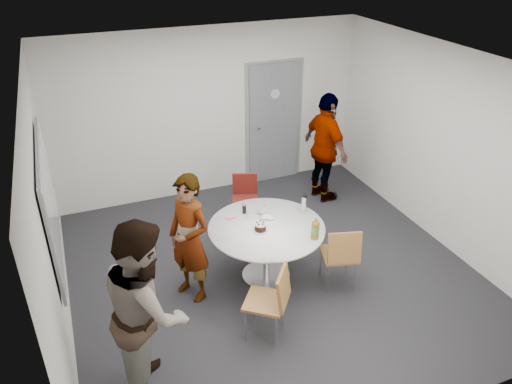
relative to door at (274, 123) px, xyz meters
name	(u,v)px	position (x,y,z in m)	size (l,w,h in m)	color
floor	(272,271)	(-1.10, -2.48, -1.03)	(5.00, 5.00, 0.00)	black
ceiling	(275,65)	(-1.10, -2.48, 1.67)	(5.00, 5.00, 0.00)	silver
wall_back	(210,113)	(-1.10, 0.02, 0.32)	(5.00, 5.00, 0.00)	silver
wall_left	(48,221)	(-3.60, -2.48, 0.32)	(5.00, 5.00, 0.00)	silver
wall_right	(443,148)	(1.40, -2.48, 0.32)	(5.00, 5.00, 0.00)	silver
wall_front	(403,317)	(-1.10, -4.98, 0.32)	(5.00, 5.00, 0.00)	silver
door	(274,123)	(0.00, 0.00, 0.00)	(1.02, 0.17, 2.12)	slate
whiteboard	(50,203)	(-3.56, -2.28, 0.42)	(0.04, 1.90, 1.25)	gray
table	(268,233)	(-1.18, -2.54, -0.38)	(1.43, 1.43, 1.03)	white
chair_near_left	(273,297)	(-1.54, -3.52, -0.49)	(0.61, 0.60, 0.88)	brown
chair_near_right	(341,253)	(-0.46, -3.10, -0.49)	(0.52, 0.55, 0.88)	brown
chair_far	(245,195)	(-1.00, -1.25, -0.54)	(0.49, 0.52, 0.80)	maroon
person_main	(189,239)	(-2.17, -2.53, -0.22)	(0.59, 0.39, 1.61)	#A5C6EA
person_left	(147,310)	(-2.87, -3.70, -0.09)	(0.91, 0.71, 1.88)	white
person_right	(325,148)	(0.46, -0.98, -0.14)	(1.04, 0.43, 1.78)	black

